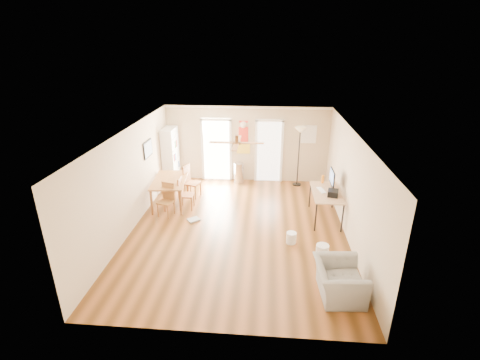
# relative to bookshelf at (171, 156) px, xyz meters

# --- Properties ---
(floor) EXTENTS (7.00, 7.00, 0.00)m
(floor) POSITION_rel_bookshelf_xyz_m (2.54, -2.97, -0.97)
(floor) COLOR brown
(floor) RESTS_ON ground
(ceiling) EXTENTS (5.50, 7.00, 0.00)m
(ceiling) POSITION_rel_bookshelf_xyz_m (2.54, -2.97, 1.63)
(ceiling) COLOR silver
(ceiling) RESTS_ON floor
(wall_back) EXTENTS (5.50, 0.04, 2.60)m
(wall_back) POSITION_rel_bookshelf_xyz_m (2.54, 0.53, 0.33)
(wall_back) COLOR beige
(wall_back) RESTS_ON floor
(wall_front) EXTENTS (5.50, 0.04, 2.60)m
(wall_front) POSITION_rel_bookshelf_xyz_m (2.54, -6.47, 0.33)
(wall_front) COLOR beige
(wall_front) RESTS_ON floor
(wall_left) EXTENTS (0.04, 7.00, 2.60)m
(wall_left) POSITION_rel_bookshelf_xyz_m (-0.21, -2.97, 0.33)
(wall_left) COLOR beige
(wall_left) RESTS_ON floor
(wall_right) EXTENTS (0.04, 7.00, 2.60)m
(wall_right) POSITION_rel_bookshelf_xyz_m (5.29, -2.97, 0.33)
(wall_right) COLOR beige
(wall_right) RESTS_ON floor
(crown_molding) EXTENTS (5.50, 7.00, 0.08)m
(crown_molding) POSITION_rel_bookshelf_xyz_m (2.54, -2.97, 1.59)
(crown_molding) COLOR white
(crown_molding) RESTS_ON wall_back
(kitchen_doorway) EXTENTS (0.90, 0.10, 2.10)m
(kitchen_doorway) POSITION_rel_bookshelf_xyz_m (1.49, 0.51, 0.08)
(kitchen_doorway) COLOR white
(kitchen_doorway) RESTS_ON wall_back
(bathroom_doorway) EXTENTS (0.80, 0.10, 2.10)m
(bathroom_doorway) POSITION_rel_bookshelf_xyz_m (3.29, 0.51, 0.08)
(bathroom_doorway) COLOR white
(bathroom_doorway) RESTS_ON wall_back
(wall_decal) EXTENTS (0.46, 0.03, 1.10)m
(wall_decal) POSITION_rel_bookshelf_xyz_m (2.41, 0.51, 0.58)
(wall_decal) COLOR red
(wall_decal) RESTS_ON wall_back
(ac_grille) EXTENTS (0.50, 0.04, 0.60)m
(ac_grille) POSITION_rel_bookshelf_xyz_m (4.59, 0.50, 0.73)
(ac_grille) COLOR white
(ac_grille) RESTS_ON wall_back
(framed_poster) EXTENTS (0.04, 0.66, 0.48)m
(framed_poster) POSITION_rel_bookshelf_xyz_m (-0.19, -1.57, 0.73)
(framed_poster) COLOR black
(framed_poster) RESTS_ON wall_left
(ceiling_fan) EXTENTS (1.24, 1.24, 0.20)m
(ceiling_fan) POSITION_rel_bookshelf_xyz_m (2.54, -3.27, 1.46)
(ceiling_fan) COLOR #593819
(ceiling_fan) RESTS_ON ceiling
(bookshelf) EXTENTS (0.55, 0.93, 1.93)m
(bookshelf) POSITION_rel_bookshelf_xyz_m (0.00, 0.00, 0.00)
(bookshelf) COLOR white
(bookshelf) RESTS_ON floor
(dining_table) EXTENTS (1.08, 1.65, 0.78)m
(dining_table) POSITION_rel_bookshelf_xyz_m (0.39, -1.60, -0.58)
(dining_table) COLOR #A16733
(dining_table) RESTS_ON floor
(dining_chair_right_a) EXTENTS (0.52, 0.52, 1.02)m
(dining_chair_right_a) POSITION_rel_bookshelf_xyz_m (0.94, -1.04, -0.46)
(dining_chair_right_a) COLOR #AA6836
(dining_chair_right_a) RESTS_ON floor
(dining_chair_right_b) EXTENTS (0.40, 0.40, 0.96)m
(dining_chair_right_b) POSITION_rel_bookshelf_xyz_m (0.94, -1.88, -0.49)
(dining_chair_right_b) COLOR #AA6936
(dining_chair_right_b) RESTS_ON floor
(dining_chair_near) EXTENTS (0.49, 0.49, 0.94)m
(dining_chair_near) POSITION_rel_bookshelf_xyz_m (0.46, -2.37, -0.50)
(dining_chair_near) COLOR #9F6933
(dining_chair_near) RESTS_ON floor
(trash_can) EXTENTS (0.42, 0.42, 0.72)m
(trash_can) POSITION_rel_bookshelf_xyz_m (2.28, 0.23, -0.61)
(trash_can) COLOR #ACACAE
(trash_can) RESTS_ON floor
(torchiere_lamp) EXTENTS (0.48, 0.48, 2.01)m
(torchiere_lamp) POSITION_rel_bookshelf_xyz_m (4.27, 0.19, 0.04)
(torchiere_lamp) COLOR black
(torchiere_lamp) RESTS_ON floor
(computer_desk) EXTENTS (0.75, 1.50, 0.81)m
(computer_desk) POSITION_rel_bookshelf_xyz_m (4.86, -2.18, -0.56)
(computer_desk) COLOR tan
(computer_desk) RESTS_ON floor
(imac) EXTENTS (0.16, 0.61, 0.57)m
(imac) POSITION_rel_bookshelf_xyz_m (5.01, -2.01, 0.12)
(imac) COLOR black
(imac) RESTS_ON computer_desk
(keyboard) EXTENTS (0.23, 0.43, 0.02)m
(keyboard) POSITION_rel_bookshelf_xyz_m (4.74, -2.09, -0.15)
(keyboard) COLOR white
(keyboard) RESTS_ON computer_desk
(printer) EXTENTS (0.32, 0.36, 0.16)m
(printer) POSITION_rel_bookshelf_xyz_m (4.99, -2.43, -0.08)
(printer) COLOR black
(printer) RESTS_ON computer_desk
(orange_bottle) EXTENTS (0.10, 0.10, 0.23)m
(orange_bottle) POSITION_rel_bookshelf_xyz_m (4.84, -1.55, -0.05)
(orange_bottle) COLOR orange
(orange_bottle) RESTS_ON computer_desk
(wastebasket_a) EXTENTS (0.25, 0.25, 0.28)m
(wastebasket_a) POSITION_rel_bookshelf_xyz_m (3.89, -3.52, -0.83)
(wastebasket_a) COLOR white
(wastebasket_a) RESTS_ON floor
(wastebasket_b) EXTENTS (0.35, 0.35, 0.33)m
(wastebasket_b) POSITION_rel_bookshelf_xyz_m (4.55, -4.10, -0.80)
(wastebasket_b) COLOR white
(wastebasket_b) RESTS_ON floor
(floor_cloth) EXTENTS (0.40, 0.39, 0.04)m
(floor_cloth) POSITION_rel_bookshelf_xyz_m (1.28, -2.61, -0.94)
(floor_cloth) COLOR gray
(floor_cloth) RESTS_ON floor
(armchair) EXTENTS (0.95, 1.07, 0.66)m
(armchair) POSITION_rel_bookshelf_xyz_m (4.69, -5.33, -0.63)
(armchair) COLOR gray
(armchair) RESTS_ON floor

